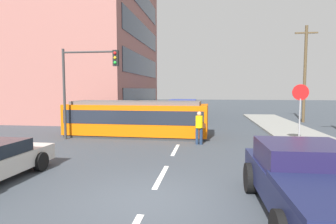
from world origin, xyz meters
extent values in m
plane|color=#394047|center=(0.00, 10.00, 0.00)|extent=(120.00, 120.00, 0.00)
cube|color=gray|center=(6.80, 6.00, 0.07)|extent=(3.20, 36.00, 0.14)
cube|color=silver|center=(0.00, 2.00, 0.01)|extent=(0.16, 2.40, 0.01)
cube|color=silver|center=(0.00, 6.00, 0.01)|extent=(0.16, 2.40, 0.01)
cube|color=silver|center=(0.00, 15.53, 0.01)|extent=(0.16, 2.40, 0.01)
cube|color=silver|center=(0.00, 21.53, 0.01)|extent=(0.16, 2.40, 0.01)
cube|color=#9A5F57|center=(-13.48, 21.06, 9.60)|extent=(16.89, 16.04, 19.20)
cube|color=#2D3847|center=(-5.00, 21.06, 1.92)|extent=(0.06, 13.63, 1.92)
cube|color=#2D3847|center=(-5.00, 21.06, 5.12)|extent=(0.06, 13.63, 1.92)
cube|color=#2D3847|center=(-5.00, 21.06, 8.32)|extent=(0.06, 13.63, 1.92)
cube|color=#2D3847|center=(-5.00, 21.06, 11.52)|extent=(0.06, 13.63, 1.92)
cube|color=#E15B05|center=(-2.72, 9.53, 1.02)|extent=(8.38, 2.67, 1.74)
cube|color=#2D2D2D|center=(-2.72, 9.53, 0.07)|extent=(8.21, 2.54, 0.15)
cube|color=#595351|center=(-2.72, 9.53, 1.99)|extent=(7.54, 2.28, 0.20)
cube|color=#1E232D|center=(-2.72, 9.53, 1.23)|extent=(8.05, 2.70, 0.77)
cube|color=#2D3C92|center=(-0.91, 18.99, 1.05)|extent=(2.61, 5.89, 1.49)
cube|color=black|center=(-0.85, 16.11, 1.27)|extent=(2.25, 0.16, 0.89)
cube|color=black|center=(-0.91, 18.99, 1.31)|extent=(2.64, 5.02, 0.60)
cylinder|color=black|center=(-0.87, 17.12, 0.45)|extent=(2.57, 0.95, 0.90)
cylinder|color=black|center=(-0.94, 20.85, 0.45)|extent=(2.57, 0.95, 0.90)
cylinder|color=#1C2D47|center=(0.93, 7.45, 0.42)|extent=(0.16, 0.16, 0.85)
cylinder|color=#1C2D47|center=(1.13, 7.45, 0.42)|extent=(0.16, 0.16, 0.85)
cylinder|color=yellow|center=(1.03, 7.45, 1.15)|extent=(0.36, 0.36, 0.60)
sphere|color=tan|center=(1.03, 7.45, 1.56)|extent=(0.22, 0.22, 0.22)
cube|color=#5F2F14|center=(1.25, 7.50, 0.95)|extent=(0.22, 0.20, 0.24)
cube|color=#181D41|center=(3.65, -0.50, 0.68)|extent=(2.12, 5.05, 0.65)
cube|color=#1D183D|center=(3.64, 0.05, 1.27)|extent=(1.95, 1.95, 0.55)
cylinder|color=black|center=(2.62, 0.98, 0.40)|extent=(0.30, 0.81, 0.80)
cylinder|color=black|center=(4.62, 1.03, 0.40)|extent=(0.30, 0.81, 0.80)
cylinder|color=black|center=(-4.19, 2.05, 0.32)|extent=(0.23, 0.64, 0.64)
cube|color=silver|center=(-5.62, 13.53, 0.52)|extent=(1.75, 4.27, 0.55)
cube|color=black|center=(-5.62, 13.38, 0.99)|extent=(1.60, 2.35, 0.40)
cylinder|color=black|center=(-6.49, 14.80, 0.32)|extent=(0.22, 0.64, 0.64)
cylinder|color=black|center=(-4.77, 14.81, 0.32)|extent=(0.22, 0.64, 0.64)
cylinder|color=black|center=(-6.47, 12.24, 0.32)|extent=(0.22, 0.64, 0.64)
cylinder|color=black|center=(-4.75, 12.25, 0.32)|extent=(0.22, 0.64, 0.64)
cube|color=silver|center=(-5.10, 19.93, 0.52)|extent=(1.87, 4.40, 0.55)
cube|color=black|center=(-5.09, 19.78, 0.99)|extent=(1.68, 2.44, 0.40)
cylinder|color=black|center=(-6.01, 21.22, 0.32)|extent=(0.24, 0.65, 0.64)
cylinder|color=black|center=(-4.25, 21.26, 0.32)|extent=(0.24, 0.65, 0.64)
cylinder|color=black|center=(-5.94, 18.60, 0.32)|extent=(0.24, 0.65, 0.64)
cylinder|color=black|center=(-4.19, 18.65, 0.32)|extent=(0.24, 0.65, 0.64)
cube|color=#28662C|center=(-4.87, 25.50, 0.52)|extent=(1.89, 4.18, 0.55)
cube|color=black|center=(-4.87, 25.35, 0.99)|extent=(1.73, 2.31, 0.40)
cylinder|color=black|center=(-5.79, 26.76, 0.32)|extent=(0.23, 0.64, 0.64)
cylinder|color=black|center=(-3.93, 26.75, 0.32)|extent=(0.23, 0.64, 0.64)
cylinder|color=black|center=(-5.81, 24.26, 0.32)|extent=(0.23, 0.64, 0.64)
cylinder|color=black|center=(-3.96, 24.25, 0.32)|extent=(0.23, 0.64, 0.64)
cylinder|color=gray|center=(5.82, 7.48, 1.24)|extent=(0.07, 0.07, 2.20)
cylinder|color=red|center=(5.82, 7.48, 2.64)|extent=(0.76, 0.04, 0.76)
cylinder|color=#333333|center=(-6.41, 7.93, 2.49)|extent=(0.14, 0.14, 4.99)
cylinder|color=#333333|center=(-4.92, 7.93, 4.79)|extent=(2.98, 0.10, 0.10)
cube|color=black|center=(-3.43, 7.93, 4.44)|extent=(0.28, 0.24, 0.84)
sphere|color=red|center=(-3.43, 7.80, 4.69)|extent=(0.16, 0.16, 0.16)
sphere|color=gold|center=(-3.43, 7.80, 4.44)|extent=(0.16, 0.16, 0.16)
sphere|color=green|center=(-3.43, 7.80, 4.19)|extent=(0.16, 0.16, 0.16)
cylinder|color=#4E3E28|center=(9.46, 18.36, 4.01)|extent=(0.24, 0.24, 8.03)
cube|color=#4E3E28|center=(9.46, 18.36, 7.43)|extent=(1.80, 0.12, 0.12)
camera|label=1|loc=(1.44, -6.70, 2.78)|focal=30.14mm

